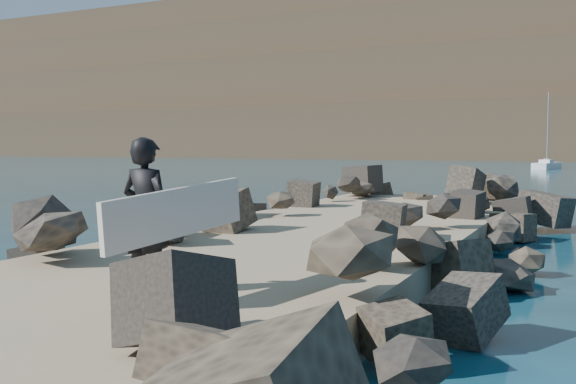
# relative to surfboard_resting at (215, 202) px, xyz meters

# --- Properties ---
(ground) EXTENTS (800.00, 800.00, 0.00)m
(ground) POSITION_rel_surfboard_resting_xyz_m (2.97, -1.11, -1.04)
(ground) COLOR #0F384C
(ground) RESTS_ON ground
(jetty) EXTENTS (6.00, 26.00, 0.60)m
(jetty) POSITION_rel_surfboard_resting_xyz_m (2.97, -3.11, -0.74)
(jetty) COLOR #8C7759
(jetty) RESTS_ON ground
(riprap_left) EXTENTS (2.60, 22.00, 1.00)m
(riprap_left) POSITION_rel_surfboard_resting_xyz_m (0.07, -2.61, -0.54)
(riprap_left) COLOR black
(riprap_left) RESTS_ON ground
(riprap_right) EXTENTS (2.60, 22.00, 1.00)m
(riprap_right) POSITION_rel_surfboard_resting_xyz_m (5.87, -2.61, -0.54)
(riprap_right) COLOR black
(riprap_right) RESTS_ON ground
(surfboard_resting) EXTENTS (1.38, 2.43, 0.08)m
(surfboard_resting) POSITION_rel_surfboard_resting_xyz_m (0.00, 0.00, 0.00)
(surfboard_resting) COLOR white
(surfboard_resting) RESTS_ON riprap_left
(surfer_with_board) EXTENTS (0.98, 2.32, 1.88)m
(surfer_with_board) POSITION_rel_surfboard_resting_xyz_m (3.42, -6.83, 0.51)
(surfer_with_board) COLOR black
(surfer_with_board) RESTS_ON jetty
(sailboat_b) EXTENTS (2.49, 6.72, 7.98)m
(sailboat_b) POSITION_rel_surfboard_resting_xyz_m (3.50, 57.70, -0.69)
(sailboat_b) COLOR white
(sailboat_b) RESTS_ON ground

